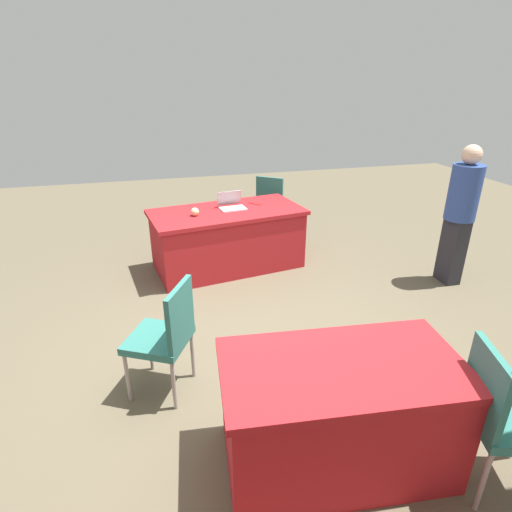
% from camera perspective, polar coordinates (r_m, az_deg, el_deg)
% --- Properties ---
extents(ground_plane, '(14.40, 14.40, 0.00)m').
position_cam_1_polar(ground_plane, '(3.89, -0.14, -13.33)').
color(ground_plane, brown).
extents(table_foreground, '(2.01, 1.19, 0.77)m').
position_cam_1_polar(table_foreground, '(5.38, -3.92, 2.39)').
color(table_foreground, '#AD1E23').
rests_on(table_foreground, ground).
extents(table_mid_left, '(1.54, 0.93, 0.77)m').
position_cam_1_polar(table_mid_left, '(2.84, 11.22, -20.45)').
color(table_mid_left, '#AD1E23').
rests_on(table_mid_left, ground).
extents(chair_near_front, '(0.62, 0.62, 0.95)m').
position_cam_1_polar(chair_near_front, '(6.40, 2.26, 7.43)').
color(chair_near_front, '#9E9993').
rests_on(chair_near_front, ground).
extents(chair_tucked_right, '(0.60, 0.60, 0.95)m').
position_cam_1_polar(chair_tucked_right, '(3.28, -12.21, -10.23)').
color(chair_tucked_right, '#9E9993').
rests_on(chair_tucked_right, ground).
extents(chair_aisle, '(0.55, 0.55, 0.97)m').
position_cam_1_polar(chair_aisle, '(2.91, 30.68, -17.92)').
color(chair_aisle, '#9E9993').
rests_on(chair_aisle, ground).
extents(person_presenter, '(0.35, 0.35, 1.64)m').
position_cam_1_polar(person_presenter, '(5.33, 26.24, 5.75)').
color(person_presenter, '#26262D').
rests_on(person_presenter, ground).
extents(laptop_silver, '(0.35, 0.33, 0.21)m').
position_cam_1_polar(laptop_silver, '(5.32, -3.33, 6.96)').
color(laptop_silver, silver).
rests_on(laptop_silver, table_foreground).
extents(yarn_ball, '(0.10, 0.10, 0.10)m').
position_cam_1_polar(yarn_ball, '(5.07, -8.38, 6.02)').
color(yarn_ball, beige).
rests_on(yarn_ball, table_foreground).
extents(scissors_red, '(0.14, 0.16, 0.01)m').
position_cam_1_polar(scissors_red, '(5.50, -0.16, 7.19)').
color(scissors_red, red).
rests_on(scissors_red, table_foreground).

